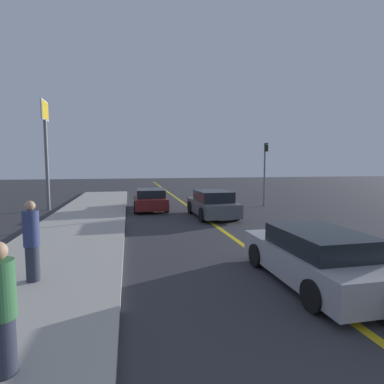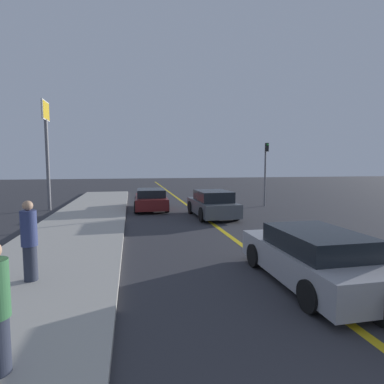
# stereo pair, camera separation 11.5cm
# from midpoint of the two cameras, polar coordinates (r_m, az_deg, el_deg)

# --- Properties ---
(road_center_line) EXTENTS (0.20, 60.00, 0.01)m
(road_center_line) POSITION_cam_midpoint_polar(r_m,az_deg,el_deg) (18.37, 0.03, -3.39)
(road_center_line) COLOR gold
(road_center_line) RESTS_ON ground_plane
(sidewalk_left) EXTENTS (3.82, 30.06, 0.14)m
(sidewalk_left) POSITION_cam_midpoint_polar(r_m,az_deg,el_deg) (15.20, -20.05, -5.30)
(sidewalk_left) COLOR #ADA89E
(sidewalk_left) RESTS_ON ground_plane
(car_ahead_center) EXTENTS (1.93, 4.14, 1.28)m
(car_ahead_center) POSITION_cam_midpoint_polar(r_m,az_deg,el_deg) (7.68, 21.95, -11.39)
(car_ahead_center) COLOR #9E9EA3
(car_ahead_center) RESTS_ON ground_plane
(car_far_distant) EXTENTS (2.04, 4.11, 1.41)m
(car_far_distant) POSITION_cam_midpoint_polar(r_m,az_deg,el_deg) (15.81, 3.68, -2.34)
(car_far_distant) COLOR #4C5156
(car_far_distant) RESTS_ON ground_plane
(car_parked_left_lot) EXTENTS (2.07, 4.20, 1.28)m
(car_parked_left_lot) POSITION_cam_midpoint_polar(r_m,az_deg,el_deg) (18.49, -8.07, -1.43)
(car_parked_left_lot) COLOR maroon
(car_parked_left_lot) RESTS_ON ground_plane
(pedestrian_near_curb) EXTENTS (0.36, 0.36, 1.71)m
(pedestrian_near_curb) POSITION_cam_midpoint_polar(r_m,az_deg,el_deg) (4.66, -33.27, -18.17)
(pedestrian_near_curb) COLOR #282D3D
(pedestrian_near_curb) RESTS_ON sidewalk_left
(pedestrian_mid_group) EXTENTS (0.34, 0.34, 1.84)m
(pedestrian_mid_group) POSITION_cam_midpoint_polar(r_m,az_deg,el_deg) (7.74, -28.61, -8.18)
(pedestrian_mid_group) COLOR #282D3D
(pedestrian_mid_group) RESTS_ON sidewalk_left
(traffic_light) EXTENTS (0.18, 0.40, 4.16)m
(traffic_light) POSITION_cam_midpoint_polar(r_m,az_deg,el_deg) (20.32, 13.57, 4.50)
(traffic_light) COLOR slate
(traffic_light) RESTS_ON ground_plane
(roadside_sign) EXTENTS (0.20, 1.41, 6.51)m
(roadside_sign) POSITION_cam_midpoint_polar(r_m,az_deg,el_deg) (20.01, -26.28, 9.88)
(roadside_sign) COLOR slate
(roadside_sign) RESTS_ON ground_plane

